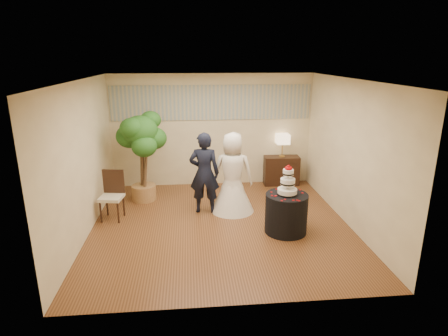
{
  "coord_description": "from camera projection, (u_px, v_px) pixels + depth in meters",
  "views": [
    {
      "loc": [
        -0.58,
        -6.73,
        3.22
      ],
      "look_at": [
        0.1,
        0.4,
        1.05
      ],
      "focal_mm": 30.0,
      "sensor_mm": 36.0,
      "label": 1
    }
  ],
  "objects": [
    {
      "name": "cake_table",
      "position": [
        286.0,
        213.0,
        7.0
      ],
      "size": [
        0.99,
        0.99,
        0.75
      ],
      "primitive_type": "cylinder",
      "rotation": [
        0.0,
        0.0,
        -0.32
      ],
      "color": "black",
      "rests_on": "floor"
    },
    {
      "name": "console",
      "position": [
        281.0,
        170.0,
        9.63
      ],
      "size": [
        0.9,
        0.44,
        0.74
      ],
      "primitive_type": "cube",
      "rotation": [
        0.0,
        0.0,
        -0.05
      ],
      "color": "black",
      "rests_on": "floor"
    },
    {
      "name": "ceiling",
      "position": [
        220.0,
        80.0,
        6.59
      ],
      "size": [
        5.0,
        5.0,
        0.0
      ],
      "primitive_type": "cube",
      "color": "white",
      "rests_on": "wall_back"
    },
    {
      "name": "wall_right",
      "position": [
        350.0,
        153.0,
        7.22
      ],
      "size": [
        0.06,
        5.0,
        2.8
      ],
      "primitive_type": "cube",
      "color": "beige",
      "rests_on": "ground"
    },
    {
      "name": "ficus_tree",
      "position": [
        142.0,
        157.0,
        8.38
      ],
      "size": [
        1.38,
        1.38,
        2.07
      ],
      "primitive_type": null,
      "rotation": [
        0.0,
        0.0,
        0.67
      ],
      "color": "#255C1D",
      "rests_on": "floor"
    },
    {
      "name": "groom",
      "position": [
        204.0,
        173.0,
        7.77
      ],
      "size": [
        0.68,
        0.5,
        1.73
      ],
      "primitive_type": "imported",
      "rotation": [
        0.0,
        0.0,
        3.0
      ],
      "color": "black",
      "rests_on": "floor"
    },
    {
      "name": "side_chair",
      "position": [
        111.0,
        196.0,
        7.51
      ],
      "size": [
        0.53,
        0.54,
        1.0
      ],
      "primitive_type": null,
      "rotation": [
        0.0,
        0.0,
        -0.16
      ],
      "color": "black",
      "rests_on": "floor"
    },
    {
      "name": "mural_border",
      "position": [
        212.0,
        103.0,
        9.15
      ],
      "size": [
        4.9,
        0.02,
        0.85
      ],
      "primitive_type": "cube",
      "color": "#A0A698",
      "rests_on": "wall_back"
    },
    {
      "name": "wall_left",
      "position": [
        83.0,
        160.0,
        6.77
      ],
      "size": [
        0.06,
        5.0,
        2.8
      ],
      "primitive_type": "cube",
      "color": "beige",
      "rests_on": "ground"
    },
    {
      "name": "wall_back",
      "position": [
        212.0,
        131.0,
        9.37
      ],
      "size": [
        5.0,
        0.06,
        2.8
      ],
      "primitive_type": "cube",
      "color": "beige",
      "rests_on": "ground"
    },
    {
      "name": "wall_front",
      "position": [
        238.0,
        209.0,
        4.61
      ],
      "size": [
        5.0,
        0.06,
        2.8
      ],
      "primitive_type": "cube",
      "color": "beige",
      "rests_on": "ground"
    },
    {
      "name": "wedding_cake",
      "position": [
        288.0,
        180.0,
        6.81
      ],
      "size": [
        0.37,
        0.37,
        0.57
      ],
      "primitive_type": null,
      "color": "white",
      "rests_on": "cake_table"
    },
    {
      "name": "floor",
      "position": [
        221.0,
        225.0,
        7.4
      ],
      "size": [
        5.0,
        5.0,
        0.0
      ],
      "primitive_type": "cube",
      "color": "brown",
      "rests_on": "ground"
    },
    {
      "name": "table_lamp",
      "position": [
        282.0,
        145.0,
        9.44
      ],
      "size": [
        0.31,
        0.31,
        0.58
      ],
      "primitive_type": null,
      "color": "beige",
      "rests_on": "console"
    },
    {
      "name": "bride",
      "position": [
        233.0,
        173.0,
        7.83
      ],
      "size": [
        1.05,
        1.05,
        1.71
      ],
      "primitive_type": "imported",
      "rotation": [
        0.0,
        0.0,
        2.99
      ],
      "color": "white",
      "rests_on": "floor"
    }
  ]
}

